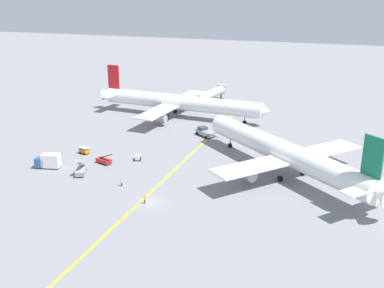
# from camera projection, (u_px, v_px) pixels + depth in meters

# --- Properties ---
(ground_plane) EXTENTS (600.00, 600.00, 0.00)m
(ground_plane) POSITION_uv_depth(u_px,v_px,m) (151.00, 202.00, 91.62)
(ground_plane) COLOR gray
(taxiway_stripe) EXTENTS (0.96, 120.00, 0.01)m
(taxiway_stripe) POSITION_uv_depth(u_px,v_px,m) (162.00, 182.00, 101.16)
(taxiway_stripe) COLOR yellow
(taxiway_stripe) RESTS_ON ground
(airliner_at_gate_left) EXTENTS (60.92, 42.81, 15.69)m
(airliner_at_gate_left) POSITION_uv_depth(u_px,v_px,m) (179.00, 103.00, 151.11)
(airliner_at_gate_left) COLOR white
(airliner_at_gate_left) RESTS_ON ground
(airliner_being_pushed) EXTENTS (47.52, 41.52, 15.64)m
(airliner_being_pushed) POSITION_uv_depth(u_px,v_px,m) (284.00, 152.00, 103.97)
(airliner_being_pushed) COLOR white
(airliner_being_pushed) RESTS_ON ground
(pushback_tug) EXTENTS (8.48, 6.70, 2.83)m
(pushback_tug) POSITION_uv_depth(u_px,v_px,m) (205.00, 132.00, 132.51)
(pushback_tug) COLOR gray
(pushback_tug) RESTS_ON ground
(gse_stair_truck_yellow) EXTENTS (3.61, 4.93, 4.06)m
(gse_stair_truck_yellow) POSITION_uv_depth(u_px,v_px,m) (81.00, 170.00, 104.97)
(gse_stair_truck_yellow) COLOR gray
(gse_stair_truck_yellow) RESTS_ON ground
(gse_gpu_cart_small) EXTENTS (2.24, 2.53, 1.90)m
(gse_gpu_cart_small) POSITION_uv_depth(u_px,v_px,m) (138.00, 157.00, 113.85)
(gse_gpu_cart_small) COLOR silver
(gse_gpu_cart_small) RESTS_ON ground
(gse_catering_truck_tall) EXTENTS (6.24, 3.69, 3.50)m
(gse_catering_truck_tall) POSITION_uv_depth(u_px,v_px,m) (48.00, 161.00, 108.60)
(gse_catering_truck_tall) COLOR #2D5199
(gse_catering_truck_tall) RESTS_ON ground
(gse_baggage_cart_trailing) EXTENTS (3.05, 2.25, 1.71)m
(gse_baggage_cart_trailing) POSITION_uv_depth(u_px,v_px,m) (84.00, 151.00, 118.25)
(gse_baggage_cart_trailing) COLOR orange
(gse_baggage_cart_trailing) RESTS_ON ground
(gse_belt_loader_portside) EXTENTS (5.07, 2.89, 3.02)m
(gse_belt_loader_portside) POSITION_uv_depth(u_px,v_px,m) (104.00, 160.00, 111.62)
(gse_belt_loader_portside) COLOR red
(gse_belt_loader_portside) RESTS_ON ground
(ground_crew_wing_walker_right) EXTENTS (0.50, 0.36, 1.63)m
(ground_crew_wing_walker_right) POSITION_uv_depth(u_px,v_px,m) (122.00, 183.00, 98.75)
(ground_crew_wing_walker_right) COLOR black
(ground_crew_wing_walker_right) RESTS_ON ground
(ground_crew_marshaller_foreground) EXTENTS (0.45, 0.38, 1.67)m
(ground_crew_marshaller_foreground) POSITION_uv_depth(u_px,v_px,m) (145.00, 199.00, 90.83)
(ground_crew_marshaller_foreground) COLOR #2D3351
(ground_crew_marshaller_foreground) RESTS_ON ground
(jet_bridge) EXTENTS (6.37, 22.16, 5.71)m
(jet_bridge) POSITION_uv_depth(u_px,v_px,m) (213.00, 93.00, 169.31)
(jet_bridge) COLOR #B7B7BC
(jet_bridge) RESTS_ON ground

